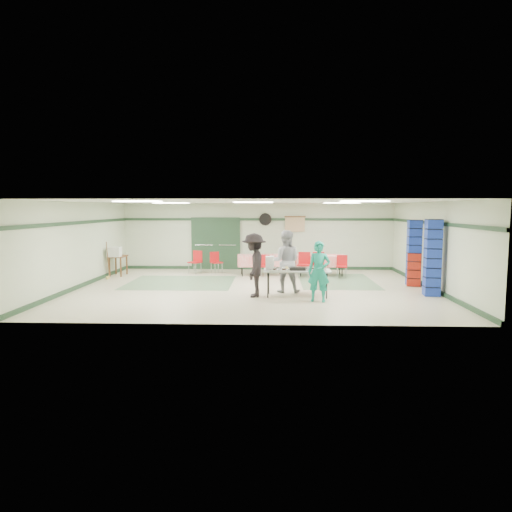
{
  "coord_description": "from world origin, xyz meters",
  "views": [
    {
      "loc": [
        0.6,
        -14.11,
        2.5
      ],
      "look_at": [
        0.09,
        -0.3,
        1.05
      ],
      "focal_mm": 32.0,
      "sensor_mm": 36.0,
      "label": 1
    }
  ],
  "objects_px": {
    "chair_a": "(319,262)",
    "broom": "(108,260)",
    "crate_stack_blue_a": "(414,253)",
    "crate_stack_blue_b": "(433,258)",
    "crate_stack_red": "(414,269)",
    "printer_table": "(118,259)",
    "dining_table_a": "(321,260)",
    "serving_table": "(297,271)",
    "volunteer_grey": "(285,261)",
    "chair_d": "(264,264)",
    "volunteer_dark": "(254,265)",
    "chair_loose_b": "(196,260)",
    "dining_table_b": "(262,260)",
    "chair_c": "(342,264)",
    "volunteer_teal": "(319,272)",
    "chair_loose_a": "(216,260)",
    "chair_b": "(304,262)",
    "office_printer": "(114,252)"
  },
  "relations": [
    {
      "from": "volunteer_grey",
      "to": "chair_a",
      "type": "height_order",
      "value": "volunteer_grey"
    },
    {
      "from": "crate_stack_blue_a",
      "to": "crate_stack_blue_b",
      "type": "relative_size",
      "value": 0.97
    },
    {
      "from": "crate_stack_red",
      "to": "printer_table",
      "type": "height_order",
      "value": "crate_stack_red"
    },
    {
      "from": "chair_c",
      "to": "office_printer",
      "type": "relative_size",
      "value": 1.82
    },
    {
      "from": "crate_stack_red",
      "to": "chair_loose_a",
      "type": "bearing_deg",
      "value": 158.49
    },
    {
      "from": "chair_d",
      "to": "broom",
      "type": "height_order",
      "value": "broom"
    },
    {
      "from": "volunteer_dark",
      "to": "crate_stack_blue_a",
      "type": "relative_size",
      "value": 0.85
    },
    {
      "from": "dining_table_a",
      "to": "chair_a",
      "type": "distance_m",
      "value": 0.57
    },
    {
      "from": "volunteer_grey",
      "to": "office_printer",
      "type": "bearing_deg",
      "value": -20.69
    },
    {
      "from": "crate_stack_red",
      "to": "crate_stack_blue_b",
      "type": "height_order",
      "value": "crate_stack_blue_b"
    },
    {
      "from": "volunteer_dark",
      "to": "crate_stack_blue_a",
      "type": "height_order",
      "value": "crate_stack_blue_a"
    },
    {
      "from": "serving_table",
      "to": "chair_c",
      "type": "bearing_deg",
      "value": 64.63
    },
    {
      "from": "serving_table",
      "to": "crate_stack_blue_b",
      "type": "distance_m",
      "value": 3.88
    },
    {
      "from": "dining_table_a",
      "to": "chair_a",
      "type": "xyz_separation_m",
      "value": [
        -0.1,
        -0.56,
        -0.0
      ]
    },
    {
      "from": "volunteer_teal",
      "to": "volunteer_grey",
      "type": "relative_size",
      "value": 0.88
    },
    {
      "from": "dining_table_a",
      "to": "crate_stack_blue_a",
      "type": "bearing_deg",
      "value": -38.73
    },
    {
      "from": "volunteer_grey",
      "to": "crate_stack_blue_b",
      "type": "bearing_deg",
      "value": 178.08
    },
    {
      "from": "dining_table_a",
      "to": "volunteer_teal",
      "type": "bearing_deg",
      "value": -97.25
    },
    {
      "from": "volunteer_teal",
      "to": "chair_b",
      "type": "height_order",
      "value": "volunteer_teal"
    },
    {
      "from": "volunteer_teal",
      "to": "chair_b",
      "type": "relative_size",
      "value": 1.76
    },
    {
      "from": "dining_table_a",
      "to": "chair_loose_a",
      "type": "distance_m",
      "value": 4.01
    },
    {
      "from": "crate_stack_blue_b",
      "to": "office_printer",
      "type": "bearing_deg",
      "value": 162.7
    },
    {
      "from": "volunteer_grey",
      "to": "dining_table_a",
      "type": "xyz_separation_m",
      "value": [
        1.4,
        3.46,
        -0.36
      ]
    },
    {
      "from": "volunteer_grey",
      "to": "dining_table_b",
      "type": "xyz_separation_m",
      "value": [
        -0.8,
        3.46,
        -0.36
      ]
    },
    {
      "from": "serving_table",
      "to": "volunteer_dark",
      "type": "height_order",
      "value": "volunteer_dark"
    },
    {
      "from": "volunteer_dark",
      "to": "dining_table_b",
      "type": "bearing_deg",
      "value": 179.99
    },
    {
      "from": "volunteer_grey",
      "to": "crate_stack_red",
      "type": "distance_m",
      "value": 4.37
    },
    {
      "from": "volunteer_grey",
      "to": "chair_loose_a",
      "type": "height_order",
      "value": "volunteer_grey"
    },
    {
      "from": "chair_a",
      "to": "crate_stack_blue_a",
      "type": "xyz_separation_m",
      "value": [
        2.86,
        -1.59,
        0.5
      ]
    },
    {
      "from": "chair_a",
      "to": "broom",
      "type": "xyz_separation_m",
      "value": [
        -7.52,
        -0.55,
        0.11
      ]
    },
    {
      "from": "office_printer",
      "to": "crate_stack_blue_a",
      "type": "bearing_deg",
      "value": -11.95
    },
    {
      "from": "volunteer_dark",
      "to": "chair_loose_a",
      "type": "bearing_deg",
      "value": -158.67
    },
    {
      "from": "chair_loose_b",
      "to": "broom",
      "type": "xyz_separation_m",
      "value": [
        -2.91,
        -1.39,
        0.14
      ]
    },
    {
      "from": "chair_d",
      "to": "chair_b",
      "type": "bearing_deg",
      "value": 23.26
    },
    {
      "from": "volunteer_teal",
      "to": "dining_table_b",
      "type": "xyz_separation_m",
      "value": [
        -1.65,
        4.8,
        -0.25
      ]
    },
    {
      "from": "printer_table",
      "to": "office_printer",
      "type": "height_order",
      "value": "office_printer"
    },
    {
      "from": "chair_loose_b",
      "to": "volunteer_teal",
      "type": "bearing_deg",
      "value": -23.38
    },
    {
      "from": "printer_table",
      "to": "chair_a",
      "type": "bearing_deg",
      "value": -1.58
    },
    {
      "from": "dining_table_b",
      "to": "chair_d",
      "type": "distance_m",
      "value": 0.59
    },
    {
      "from": "crate_stack_red",
      "to": "dining_table_a",
      "type": "bearing_deg",
      "value": 141.55
    },
    {
      "from": "crate_stack_red",
      "to": "office_printer",
      "type": "bearing_deg",
      "value": 171.57
    },
    {
      "from": "serving_table",
      "to": "office_printer",
      "type": "bearing_deg",
      "value": 153.73
    },
    {
      "from": "chair_a",
      "to": "crate_stack_red",
      "type": "distance_m",
      "value": 3.29
    },
    {
      "from": "crate_stack_blue_b",
      "to": "dining_table_a",
      "type": "bearing_deg",
      "value": 125.5
    },
    {
      "from": "chair_d",
      "to": "office_printer",
      "type": "xyz_separation_m",
      "value": [
        -5.44,
        -0.09,
        0.42
      ]
    },
    {
      "from": "chair_d",
      "to": "chair_loose_b",
      "type": "height_order",
      "value": "chair_loose_b"
    },
    {
      "from": "serving_table",
      "to": "volunteer_grey",
      "type": "relative_size",
      "value": 1.03
    },
    {
      "from": "chair_a",
      "to": "chair_b",
      "type": "distance_m",
      "value": 0.55
    },
    {
      "from": "chair_c",
      "to": "crate_stack_blue_b",
      "type": "xyz_separation_m",
      "value": [
        2.06,
        -3.3,
        0.6
      ]
    },
    {
      "from": "chair_d",
      "to": "dining_table_a",
      "type": "bearing_deg",
      "value": 38.03
    }
  ]
}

